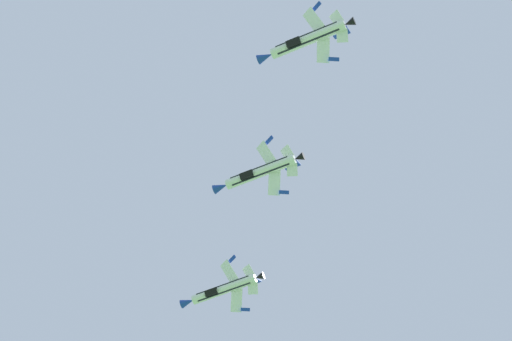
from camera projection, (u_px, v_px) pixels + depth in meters
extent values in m
cylinder|color=white|center=(224.00, 289.00, 182.40)|extent=(12.00, 1.71, 1.70)
cube|color=black|center=(223.00, 289.00, 181.98)|extent=(10.08, 1.20, 1.39)
cone|color=#1938A8|center=(188.00, 302.00, 184.04)|extent=(2.40, 1.57, 1.56)
cone|color=black|center=(259.00, 277.00, 180.86)|extent=(1.60, 1.36, 1.36)
ellipsoid|color=#192333|center=(212.00, 295.00, 183.58)|extent=(3.20, 1.54, 1.54)
cube|color=black|center=(211.00, 292.00, 182.17)|extent=(2.20, 1.33, 1.38)
cube|color=white|center=(229.00, 272.00, 182.88)|extent=(2.94, 3.26, 3.47)
cube|color=#1938A8|center=(232.00, 259.00, 183.38)|extent=(1.66, 1.22, 0.59)
cube|color=white|center=(237.00, 300.00, 180.99)|extent=(2.94, 3.26, 3.47)
cube|color=#1938A8|center=(245.00, 310.00, 179.97)|extent=(1.66, 1.22, 0.59)
cube|color=white|center=(249.00, 272.00, 181.79)|extent=(2.12, 1.98, 1.85)
cube|color=white|center=(253.00, 288.00, 180.68)|extent=(2.12, 1.98, 1.85)
cube|color=#1938A8|center=(253.00, 282.00, 182.94)|extent=(2.60, 2.20, 1.72)
cylinder|color=white|center=(261.00, 172.00, 168.39)|extent=(12.00, 1.71, 1.70)
cube|color=black|center=(260.00, 171.00, 167.97)|extent=(10.08, 1.18, 1.40)
cone|color=#1938A8|center=(221.00, 187.00, 170.03)|extent=(2.40, 1.57, 1.56)
cone|color=black|center=(299.00, 158.00, 166.85)|extent=(1.60, 1.36, 1.36)
ellipsoid|color=#192333|center=(247.00, 179.00, 169.57)|extent=(3.20, 1.54, 1.54)
cube|color=black|center=(247.00, 175.00, 168.16)|extent=(2.20, 1.33, 1.38)
cube|color=white|center=(266.00, 154.00, 168.91)|extent=(2.91, 3.22, 3.51)
cube|color=#1938A8|center=(269.00, 140.00, 169.44)|extent=(1.65, 1.21, 0.59)
cube|color=white|center=(274.00, 183.00, 166.94)|extent=(2.91, 3.22, 3.51)
cube|color=#1938A8|center=(284.00, 192.00, 165.89)|extent=(1.66, 1.21, 0.59)
cube|color=white|center=(287.00, 153.00, 167.80)|extent=(2.11, 1.96, 1.87)
cube|color=white|center=(292.00, 170.00, 166.65)|extent=(2.11, 1.96, 1.87)
cube|color=#1938A8|center=(291.00, 165.00, 168.92)|extent=(2.60, 2.22, 1.69)
cylinder|color=white|center=(308.00, 40.00, 158.30)|extent=(12.00, 1.71, 1.70)
cube|color=black|center=(307.00, 38.00, 157.88)|extent=(10.08, 1.20, 1.39)
cone|color=#1938A8|center=(265.00, 57.00, 159.94)|extent=(2.40, 1.57, 1.56)
cone|color=black|center=(350.00, 23.00, 156.76)|extent=(1.60, 1.36, 1.36)
ellipsoid|color=#192333|center=(293.00, 48.00, 159.48)|extent=(3.20, 1.54, 1.54)
cube|color=black|center=(294.00, 43.00, 158.07)|extent=(2.20, 1.33, 1.38)
cube|color=white|center=(314.00, 21.00, 158.77)|extent=(2.94, 3.27, 3.47)
cube|color=#1938A8|center=(317.00, 6.00, 159.27)|extent=(1.66, 1.22, 0.59)
cube|color=white|center=(323.00, 50.00, 156.89)|extent=(2.94, 3.27, 3.47)
cube|color=#1938A8|center=(334.00, 59.00, 155.88)|extent=(1.66, 1.22, 0.59)
cube|color=white|center=(337.00, 18.00, 157.68)|extent=(2.12, 1.99, 1.85)
cube|color=white|center=(342.00, 36.00, 156.59)|extent=(2.12, 1.99, 1.85)
cube|color=#1938A8|center=(341.00, 32.00, 158.84)|extent=(2.60, 2.20, 1.73)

